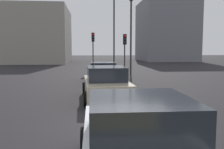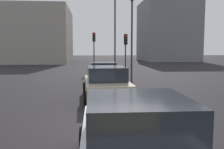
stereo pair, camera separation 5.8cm
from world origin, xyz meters
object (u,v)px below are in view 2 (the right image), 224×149
car_beige_second (106,84)px  traffic_light_near_left (94,44)px  traffic_light_near_right (126,46)px  street_lamp_kerbside (115,25)px  street_lamp_far (132,30)px  car_white_third (136,143)px  car_navy_lead (104,73)px

car_beige_second → traffic_light_near_left: 14.19m
traffic_light_near_right → street_lamp_kerbside: (4.97, 0.44, 2.26)m
traffic_light_near_left → street_lamp_far: size_ratio=0.58×
car_white_third → traffic_light_near_left: bearing=1.7°
car_navy_lead → traffic_light_near_right: bearing=-24.2°
car_beige_second → traffic_light_near_right: 10.55m
traffic_light_near_right → car_navy_lead: bearing=-31.1°
traffic_light_near_left → street_lamp_far: (-2.92, -3.35, 1.19)m
traffic_light_near_left → street_lamp_kerbside: size_ratio=0.47×
car_white_third → street_lamp_far: size_ratio=0.62×
car_navy_lead → traffic_light_near_left: 8.74m
car_navy_lead → car_white_third: 12.93m
car_white_third → street_lamp_far: 18.98m
car_white_third → street_lamp_kerbside: 22.90m
traffic_light_near_left → street_lamp_far: 4.61m
street_lamp_kerbside → street_lamp_far: (-4.00, -1.13, -0.83)m
car_navy_lead → car_white_third: car_white_third is taller
car_navy_lead → street_lamp_kerbside: (9.53, -1.70, 4.15)m
car_white_third → traffic_light_near_left: (21.39, 0.40, 2.08)m
car_beige_second → street_lamp_kerbside: 15.76m
car_white_third → car_navy_lead: bearing=0.1°
car_beige_second → traffic_light_near_left: size_ratio=1.14×
traffic_light_near_left → traffic_light_near_right: (-3.90, -2.67, -0.24)m
street_lamp_kerbside → street_lamp_far: bearing=-164.2°
car_navy_lead → traffic_light_near_left: (8.46, 0.52, 2.14)m
car_white_third → street_lamp_kerbside: (22.46, -1.82, 4.10)m
car_navy_lead → traffic_light_near_left: bearing=4.5°
car_beige_second → car_white_third: (-7.36, -0.06, 0.01)m
car_beige_second → street_lamp_kerbside: (15.10, -1.87, 4.11)m
car_beige_second → car_white_third: car_white_third is taller
street_lamp_kerbside → street_lamp_far: 4.24m
car_beige_second → car_white_third: bearing=178.2°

